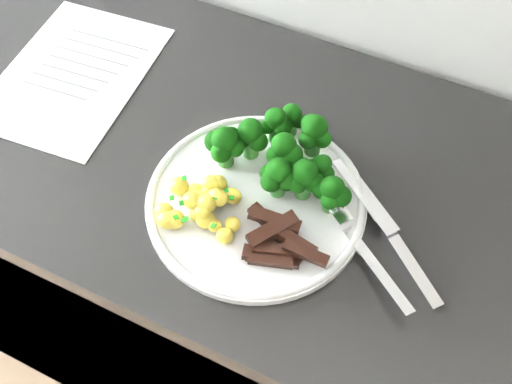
{
  "coord_description": "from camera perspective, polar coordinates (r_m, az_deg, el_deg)",
  "views": [
    {
      "loc": [
        0.41,
        1.19,
        1.59
      ],
      "look_at": [
        0.2,
        1.62,
        0.89
      ],
      "focal_mm": 42.62,
      "sensor_mm": 36.0,
      "label": 1
    }
  ],
  "objects": [
    {
      "name": "fork",
      "position": [
        0.82,
        10.13,
        -5.38
      ],
      "size": [
        0.19,
        0.15,
        0.02
      ],
      "color": "silver",
      "rests_on": "plate"
    },
    {
      "name": "recipe_paper",
      "position": [
        1.07,
        -16.74,
        10.53
      ],
      "size": [
        0.25,
        0.34,
        0.0
      ],
      "color": "silver",
      "rests_on": "counter"
    },
    {
      "name": "knife",
      "position": [
        0.84,
        13.16,
        -5.01
      ],
      "size": [
        0.21,
        0.18,
        0.03
      ],
      "color": "silver",
      "rests_on": "plate"
    },
    {
      "name": "potatoes",
      "position": [
        0.84,
        -5.1,
        -1.19
      ],
      "size": [
        0.12,
        0.11,
        0.04
      ],
      "color": "#F8E350",
      "rests_on": "plate"
    },
    {
      "name": "counter",
      "position": [
        1.29,
        -1.46,
        -8.57
      ],
      "size": [
        2.3,
        0.58,
        0.86
      ],
      "color": "black",
      "rests_on": "ground"
    },
    {
      "name": "broccoli",
      "position": [
        0.85,
        2.64,
        3.66
      ],
      "size": [
        0.22,
        0.16,
        0.08
      ],
      "color": "#2A6522",
      "rests_on": "plate"
    },
    {
      "name": "plate",
      "position": [
        0.86,
        0.0,
        -0.8
      ],
      "size": [
        0.31,
        0.31,
        0.02
      ],
      "color": "white",
      "rests_on": "counter"
    },
    {
      "name": "beef_strips",
      "position": [
        0.81,
        2.04,
        -4.69
      ],
      "size": [
        0.13,
        0.09,
        0.03
      ],
      "color": "black",
      "rests_on": "plate"
    }
  ]
}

